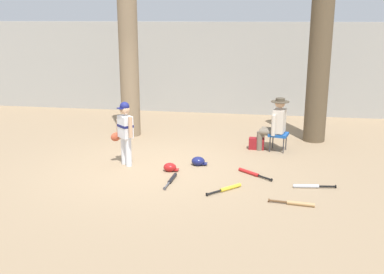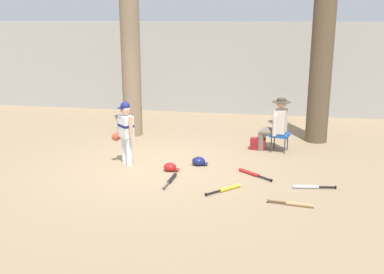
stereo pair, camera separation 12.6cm
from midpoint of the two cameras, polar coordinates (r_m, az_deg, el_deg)
ground_plane at (r=9.14m, az=-5.41°, el=-3.86°), size 60.00×60.00×0.00m
concrete_back_wall at (r=14.23m, az=0.31°, el=8.71°), size 18.00×0.36×2.76m
tree_near_player at (r=11.35m, az=-8.30°, el=10.88°), size 0.63×0.63×4.91m
tree_behind_spectator at (r=11.10m, az=15.36°, el=9.25°), size 0.70×0.70×4.52m
young_ballplayer at (r=9.18m, az=-8.83°, el=0.95°), size 0.57×0.44×1.31m
folding_stool at (r=10.29m, az=10.46°, el=0.23°), size 0.48×0.48×0.41m
seated_spectator at (r=10.24m, az=9.99°, el=1.78°), size 0.68×0.54×1.20m
handbag_beside_stool at (r=10.41m, az=7.76°, el=-0.82°), size 0.35×0.19×0.26m
bat_aluminum_silver at (r=8.30m, az=14.09°, el=-6.00°), size 0.75×0.16×0.07m
bat_black_composite at (r=8.39m, az=-3.02°, el=-5.33°), size 0.10×0.75×0.07m
bat_wood_tan at (r=7.53m, az=12.57°, el=-8.13°), size 0.74×0.15×0.07m
bat_yellow_trainer at (r=7.98m, az=4.07°, el=-6.45°), size 0.57×0.59×0.07m
bat_red_barrel at (r=8.77m, az=7.03°, el=-4.51°), size 0.66×0.56×0.07m
batting_helmet_navy at (r=9.24m, az=0.40°, el=-3.06°), size 0.32×0.25×0.18m
batting_helmet_red at (r=8.91m, az=-3.19°, el=-3.82°), size 0.30×0.23×0.17m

